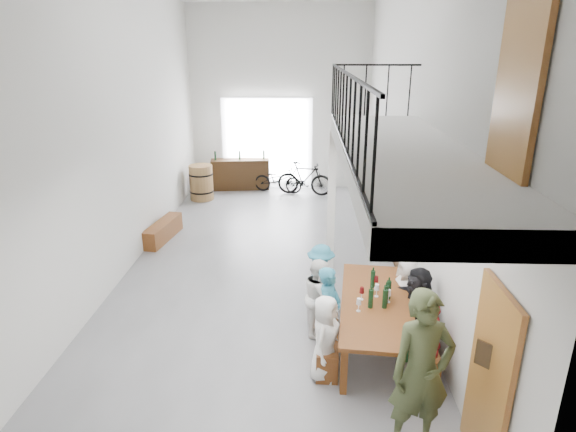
{
  "coord_description": "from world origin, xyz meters",
  "views": [
    {
      "loc": [
        0.8,
        -9.02,
        4.27
      ],
      "look_at": [
        0.49,
        -0.5,
        1.26
      ],
      "focal_mm": 30.0,
      "sensor_mm": 36.0,
      "label": 1
    }
  ],
  "objects_px": {
    "side_bench": "(163,231)",
    "bicycle_near": "(278,180)",
    "tasting_table": "(376,307)",
    "bench_inner": "(327,333)",
    "oak_barrel": "(201,182)",
    "serving_counter": "(240,174)",
    "host_standing": "(421,372)"
  },
  "relations": [
    {
      "from": "bench_inner",
      "to": "serving_counter",
      "type": "distance_m",
      "value": 8.77
    },
    {
      "from": "host_standing",
      "to": "bicycle_near",
      "type": "height_order",
      "value": "host_standing"
    },
    {
      "from": "bench_inner",
      "to": "host_standing",
      "type": "relative_size",
      "value": 0.96
    },
    {
      "from": "side_bench",
      "to": "serving_counter",
      "type": "distance_m",
      "value": 4.5
    },
    {
      "from": "oak_barrel",
      "to": "serving_counter",
      "type": "height_order",
      "value": "oak_barrel"
    },
    {
      "from": "tasting_table",
      "to": "serving_counter",
      "type": "relative_size",
      "value": 1.41
    },
    {
      "from": "serving_counter",
      "to": "oak_barrel",
      "type": "bearing_deg",
      "value": -137.97
    },
    {
      "from": "bicycle_near",
      "to": "tasting_table",
      "type": "bearing_deg",
      "value": -153.08
    },
    {
      "from": "tasting_table",
      "to": "bicycle_near",
      "type": "relative_size",
      "value": 1.68
    },
    {
      "from": "serving_counter",
      "to": "host_standing",
      "type": "xyz_separation_m",
      "value": [
        3.32,
        -10.31,
        0.49
      ]
    },
    {
      "from": "host_standing",
      "to": "bicycle_near",
      "type": "bearing_deg",
      "value": 92.26
    },
    {
      "from": "tasting_table",
      "to": "host_standing",
      "type": "height_order",
      "value": "host_standing"
    },
    {
      "from": "bench_inner",
      "to": "oak_barrel",
      "type": "xyz_separation_m",
      "value": [
        -3.4,
        7.28,
        0.3
      ]
    },
    {
      "from": "bench_inner",
      "to": "serving_counter",
      "type": "height_order",
      "value": "serving_counter"
    },
    {
      "from": "bench_inner",
      "to": "oak_barrel",
      "type": "relative_size",
      "value": 1.79
    },
    {
      "from": "host_standing",
      "to": "oak_barrel",
      "type": "bearing_deg",
      "value": 105.56
    },
    {
      "from": "bench_inner",
      "to": "bicycle_near",
      "type": "xyz_separation_m",
      "value": [
        -1.2,
        8.1,
        0.19
      ]
    },
    {
      "from": "oak_barrel",
      "to": "serving_counter",
      "type": "relative_size",
      "value": 0.57
    },
    {
      "from": "tasting_table",
      "to": "bench_inner",
      "type": "relative_size",
      "value": 1.38
    },
    {
      "from": "tasting_table",
      "to": "oak_barrel",
      "type": "xyz_separation_m",
      "value": [
        -4.09,
        7.33,
        -0.19
      ]
    },
    {
      "from": "host_standing",
      "to": "bench_inner",
      "type": "bearing_deg",
      "value": 106.18
    },
    {
      "from": "serving_counter",
      "to": "bench_inner",
      "type": "bearing_deg",
      "value": -81.14
    },
    {
      "from": "serving_counter",
      "to": "bicycle_near",
      "type": "relative_size",
      "value": 1.19
    },
    {
      "from": "oak_barrel",
      "to": "tasting_table",
      "type": "bearing_deg",
      "value": -60.83
    },
    {
      "from": "bench_inner",
      "to": "tasting_table",
      "type": "bearing_deg",
      "value": -1.89
    },
    {
      "from": "bench_inner",
      "to": "side_bench",
      "type": "xyz_separation_m",
      "value": [
        -3.67,
        4.12,
        0.0
      ]
    },
    {
      "from": "serving_counter",
      "to": "tasting_table",
      "type": "bearing_deg",
      "value": -77.03
    },
    {
      "from": "oak_barrel",
      "to": "host_standing",
      "type": "distance_m",
      "value": 10.13
    },
    {
      "from": "bench_inner",
      "to": "host_standing",
      "type": "xyz_separation_m",
      "value": [
        0.91,
        -1.88,
        0.75
      ]
    },
    {
      "from": "oak_barrel",
      "to": "host_standing",
      "type": "height_order",
      "value": "host_standing"
    },
    {
      "from": "bench_inner",
      "to": "oak_barrel",
      "type": "bearing_deg",
      "value": 117.76
    },
    {
      "from": "side_bench",
      "to": "bicycle_near",
      "type": "height_order",
      "value": "bicycle_near"
    }
  ]
}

